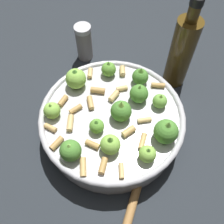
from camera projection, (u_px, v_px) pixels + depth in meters
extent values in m
plane|color=#23282D|center=(112.00, 130.00, 0.55)|extent=(2.40, 2.40, 0.00)
cylinder|color=#B7B7BC|center=(112.00, 123.00, 0.52)|extent=(0.28, 0.28, 0.06)
torus|color=#B7B7BC|center=(112.00, 115.00, 0.50)|extent=(0.29, 0.29, 0.01)
sphere|color=#75B247|center=(160.00, 101.00, 0.50)|extent=(0.03, 0.03, 0.03)
cone|color=#8CC64C|center=(161.00, 97.00, 0.49)|extent=(0.01, 0.01, 0.01)
sphere|color=#4C8933|center=(166.00, 132.00, 0.45)|extent=(0.05, 0.05, 0.05)
cone|color=#75B247|center=(168.00, 125.00, 0.43)|extent=(0.02, 0.02, 0.02)
sphere|color=#4C8933|center=(121.00, 111.00, 0.48)|extent=(0.04, 0.04, 0.04)
cone|color=#8CC64C|center=(121.00, 105.00, 0.46)|extent=(0.02, 0.02, 0.02)
sphere|color=#8CC64C|center=(76.00, 79.00, 0.52)|extent=(0.04, 0.04, 0.04)
cone|color=#4C8933|center=(75.00, 72.00, 0.50)|extent=(0.02, 0.02, 0.01)
sphere|color=#609E38|center=(109.00, 69.00, 0.54)|extent=(0.03, 0.03, 0.03)
cone|color=#75B247|center=(109.00, 64.00, 0.53)|extent=(0.01, 0.01, 0.01)
sphere|color=#609E38|center=(97.00, 126.00, 0.47)|extent=(0.03, 0.03, 0.03)
cone|color=#4C8933|center=(96.00, 122.00, 0.46)|extent=(0.01, 0.01, 0.01)
sphere|color=#8CC64C|center=(52.00, 110.00, 0.48)|extent=(0.03, 0.03, 0.03)
cone|color=#8CC64C|center=(50.00, 106.00, 0.47)|extent=(0.01, 0.01, 0.01)
sphere|color=#4C8933|center=(139.00, 94.00, 0.50)|extent=(0.04, 0.04, 0.04)
cone|color=#75B247|center=(140.00, 88.00, 0.49)|extent=(0.01, 0.01, 0.01)
sphere|color=#8CC64C|center=(147.00, 154.00, 0.44)|extent=(0.03, 0.03, 0.03)
cone|color=#75B247|center=(149.00, 150.00, 0.42)|extent=(0.01, 0.01, 0.01)
sphere|color=#4C8933|center=(140.00, 77.00, 0.53)|extent=(0.03, 0.03, 0.03)
cone|color=#609E38|center=(141.00, 71.00, 0.51)|extent=(0.02, 0.02, 0.02)
sphere|color=#8CC64C|center=(110.00, 145.00, 0.44)|extent=(0.04, 0.04, 0.04)
cone|color=#609E38|center=(110.00, 140.00, 0.43)|extent=(0.02, 0.02, 0.02)
sphere|color=#4C8933|center=(70.00, 151.00, 0.44)|extent=(0.04, 0.04, 0.04)
cone|color=#75B247|center=(69.00, 146.00, 0.42)|extent=(0.02, 0.02, 0.01)
cylinder|color=tan|center=(103.00, 166.00, 0.44)|extent=(0.02, 0.03, 0.01)
cylinder|color=tan|center=(76.00, 109.00, 0.50)|extent=(0.03, 0.02, 0.01)
cylinder|color=tan|center=(158.00, 85.00, 0.53)|extent=(0.03, 0.02, 0.01)
cylinder|color=tan|center=(90.00, 103.00, 0.51)|extent=(0.01, 0.03, 0.01)
cylinder|color=tan|center=(70.00, 123.00, 0.48)|extent=(0.02, 0.03, 0.01)
cylinder|color=tan|center=(114.00, 96.00, 0.52)|extent=(0.03, 0.03, 0.01)
cylinder|color=tan|center=(63.00, 101.00, 0.51)|extent=(0.02, 0.03, 0.01)
cylinder|color=tan|center=(145.00, 120.00, 0.49)|extent=(0.03, 0.01, 0.01)
cylinder|color=tan|center=(98.00, 90.00, 0.52)|extent=(0.03, 0.02, 0.01)
cylinder|color=tan|center=(92.00, 144.00, 0.46)|extent=(0.03, 0.02, 0.01)
cylinder|color=tan|center=(50.00, 128.00, 0.48)|extent=(0.03, 0.02, 0.01)
cylinder|color=tan|center=(143.00, 141.00, 0.46)|extent=(0.02, 0.03, 0.01)
cylinder|color=tan|center=(120.00, 171.00, 0.43)|extent=(0.01, 0.03, 0.01)
cylinder|color=tan|center=(129.00, 131.00, 0.47)|extent=(0.03, 0.02, 0.01)
cylinder|color=tan|center=(122.00, 88.00, 0.53)|extent=(0.02, 0.01, 0.01)
cylinder|color=tan|center=(90.00, 73.00, 0.55)|extent=(0.01, 0.03, 0.01)
cylinder|color=tan|center=(122.00, 71.00, 0.55)|extent=(0.01, 0.02, 0.01)
cylinder|color=tan|center=(57.00, 143.00, 0.46)|extent=(0.03, 0.03, 0.01)
cylinder|color=tan|center=(83.00, 167.00, 0.43)|extent=(0.01, 0.03, 0.01)
cylinder|color=gray|center=(84.00, 44.00, 0.64)|extent=(0.04, 0.04, 0.08)
cylinder|color=silver|center=(82.00, 29.00, 0.60)|extent=(0.04, 0.04, 0.01)
cylinder|color=#4C3814|center=(181.00, 54.00, 0.56)|extent=(0.05, 0.05, 0.17)
cylinder|color=#4C3814|center=(194.00, 13.00, 0.47)|extent=(0.02, 0.02, 0.04)
cylinder|color=black|center=(197.00, 1.00, 0.45)|extent=(0.03, 0.03, 0.02)
cylinder|color=#9E703D|center=(126.00, 224.00, 0.44)|extent=(0.09, 0.16, 0.02)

